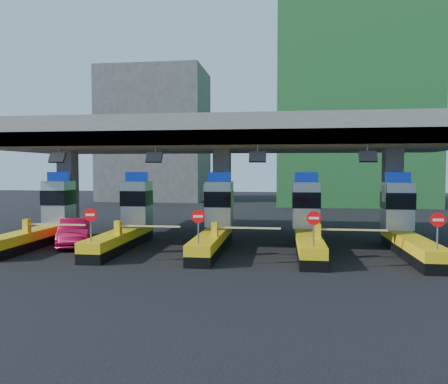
# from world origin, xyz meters

# --- Properties ---
(ground) EXTENTS (120.00, 120.00, 0.00)m
(ground) POSITION_xyz_m (0.00, 0.00, 0.00)
(ground) COLOR black
(ground) RESTS_ON ground
(toll_canopy) EXTENTS (28.00, 12.09, 7.00)m
(toll_canopy) POSITION_xyz_m (0.00, 2.87, 6.13)
(toll_canopy) COLOR slate
(toll_canopy) RESTS_ON ground
(toll_lane_far_left) EXTENTS (4.43, 8.00, 4.16)m
(toll_lane_far_left) POSITION_xyz_m (-10.00, 0.28, 1.40)
(toll_lane_far_left) COLOR black
(toll_lane_far_left) RESTS_ON ground
(toll_lane_left) EXTENTS (4.43, 8.00, 4.16)m
(toll_lane_left) POSITION_xyz_m (-5.00, 0.28, 1.40)
(toll_lane_left) COLOR black
(toll_lane_left) RESTS_ON ground
(toll_lane_center) EXTENTS (4.43, 8.00, 4.16)m
(toll_lane_center) POSITION_xyz_m (0.00, 0.28, 1.40)
(toll_lane_center) COLOR black
(toll_lane_center) RESTS_ON ground
(toll_lane_right) EXTENTS (4.43, 8.00, 4.16)m
(toll_lane_right) POSITION_xyz_m (5.00, 0.28, 1.40)
(toll_lane_right) COLOR black
(toll_lane_right) RESTS_ON ground
(toll_lane_far_right) EXTENTS (4.43, 8.00, 4.16)m
(toll_lane_far_right) POSITION_xyz_m (10.00, 0.28, 1.40)
(toll_lane_far_right) COLOR black
(toll_lane_far_right) RESTS_ON ground
(bg_building_scaffold) EXTENTS (18.00, 12.00, 28.00)m
(bg_building_scaffold) POSITION_xyz_m (12.00, 32.00, 14.00)
(bg_building_scaffold) COLOR #1E5926
(bg_building_scaffold) RESTS_ON ground
(bg_building_concrete) EXTENTS (14.00, 10.00, 18.00)m
(bg_building_concrete) POSITION_xyz_m (-14.00, 36.00, 9.00)
(bg_building_concrete) COLOR #4C4C49
(bg_building_concrete) RESTS_ON ground
(red_car) EXTENTS (3.21, 4.86, 1.51)m
(red_car) POSITION_xyz_m (-8.00, -0.17, 0.76)
(red_car) COLOR #B90E3B
(red_car) RESTS_ON ground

